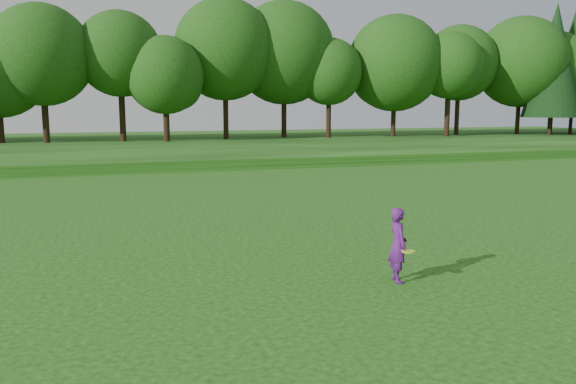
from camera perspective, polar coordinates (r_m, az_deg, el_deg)
name	(u,v)px	position (r m, az deg, el deg)	size (l,w,h in m)	color
ground	(287,270)	(12.23, -0.13, -7.97)	(140.00, 140.00, 0.00)	#153E0C
berm	(152,148)	(45.39, -13.68, 4.40)	(130.00, 30.00, 0.60)	#153E0C
walking_path	(174,170)	(31.54, -11.55, 2.17)	(130.00, 1.60, 0.04)	gray
treeline	(144,50)	(49.48, -14.41, 13.76)	(104.00, 7.00, 15.00)	#18440F
woman	(398,245)	(11.50, 11.11, -5.30)	(0.44, 0.72, 1.52)	#5A1973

